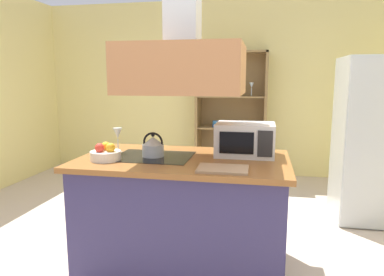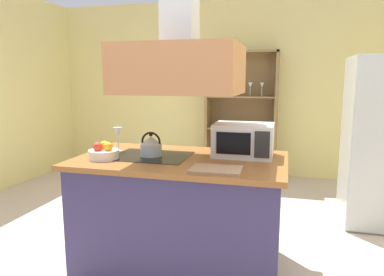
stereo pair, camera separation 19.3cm
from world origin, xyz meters
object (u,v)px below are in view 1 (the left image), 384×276
Objects in this scene: microwave at (245,139)px; fruit_bowl at (106,154)px; kettle at (153,146)px; refrigerator at (382,140)px; cutting_board at (223,169)px; dish_cabinet at (231,122)px; wine_glass_on_counter at (118,134)px.

fruit_bowl is at bearing -159.71° from microwave.
refrigerator is at bearing 33.68° from kettle.
fruit_bowl is at bearing -149.25° from kettle.
kettle is 0.57× the size of cutting_board.
dish_cabinet is 2.87m from kettle.
wine_glass_on_counter is 0.31m from fruit_bowl.
kettle is 0.37m from fruit_bowl.
dish_cabinet is at bearing 77.36° from fruit_bowl.
microwave is 2.23× the size of wine_glass_on_counter.
kettle is at bearing 30.75° from fruit_bowl.
refrigerator is 8.42× the size of wine_glass_on_counter.
wine_glass_on_counter is (-0.70, -2.74, 0.21)m from dish_cabinet.
dish_cabinet is at bearing 97.37° from microwave.
microwave is 1.09m from fruit_bowl.
refrigerator is 2.28m from cutting_board.
dish_cabinet is 3.10m from fruit_bowl.
microwave is at bearing 20.29° from fruit_bowl.
refrigerator is 0.91× the size of dish_cabinet.
wine_glass_on_counter is at bearing -104.39° from dish_cabinet.
dish_cabinet is at bearing 140.02° from refrigerator.
microwave is at bearing -82.63° from dish_cabinet.
microwave is 1.05m from wine_glass_on_counter.
fruit_bowl is at bearing 171.86° from cutting_board.
refrigerator reaches higher than kettle.
microwave is 2.00× the size of fruit_bowl.
kettle is 0.84× the size of fruit_bowl.
microwave is (-1.38, -1.20, 0.16)m from refrigerator.
wine_glass_on_counter is (-1.04, -0.09, 0.02)m from microwave.
cutting_board is (0.59, -0.32, -0.07)m from kettle.
dish_cabinet is 9.91× the size of kettle.
microwave reaches higher than wine_glass_on_counter.
kettle is at bearing -17.24° from wine_glass_on_counter.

